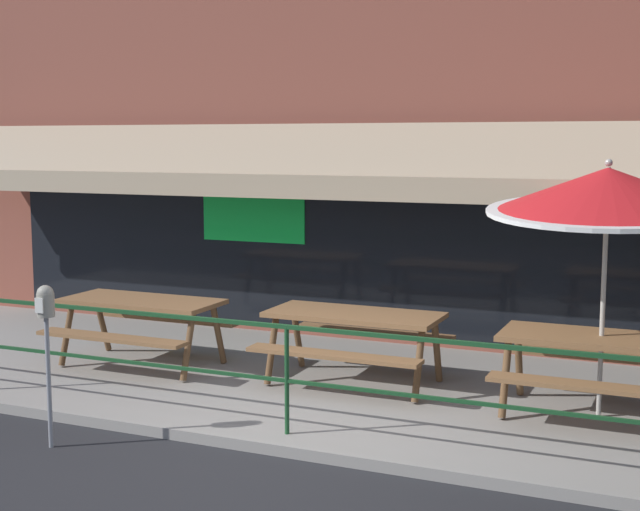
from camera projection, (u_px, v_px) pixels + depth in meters
ground_plane at (272, 456)px, 7.49m from camera, size 120.00×120.00×0.00m
patio_deck at (357, 390)px, 9.30m from camera, size 15.00×4.00×0.10m
restaurant_building at (425, 18)px, 10.81m from camera, size 15.00×1.60×8.29m
patio_railing at (287, 355)px, 7.66m from camera, size 13.84×0.04×0.97m
picnic_table_left at (142, 313)px, 10.03m from camera, size 1.80×1.42×0.76m
picnic_table_centre at (354, 327)px, 9.26m from camera, size 1.80×1.42×0.76m
picnic_table_right at (601, 353)px, 8.14m from camera, size 1.80×1.42×0.76m
patio_umbrella_right at (608, 192)px, 7.97m from camera, size 2.14×2.14×2.38m
parking_meter_near at (46, 317)px, 7.56m from camera, size 0.15×0.16×1.42m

